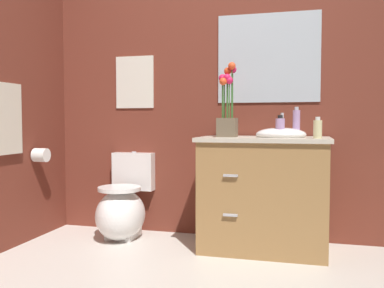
% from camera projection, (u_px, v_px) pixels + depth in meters
% --- Properties ---
extents(wall_back, '(4.54, 0.05, 2.50)m').
position_uv_depth(wall_back, '(248.00, 84.00, 3.44)').
color(wall_back, maroon).
rests_on(wall_back, ground_plane).
extents(toilet, '(0.38, 0.59, 0.69)m').
position_uv_depth(toilet, '(123.00, 208.00, 3.45)').
color(toilet, white).
rests_on(toilet, ground_plane).
extents(vanity_cabinet, '(0.94, 0.56, 1.01)m').
position_uv_depth(vanity_cabinet, '(264.00, 192.00, 3.13)').
color(vanity_cabinet, '#9E7242').
rests_on(vanity_cabinet, ground_plane).
extents(flower_vase, '(0.14, 0.14, 0.55)m').
position_uv_depth(flower_vase, '(227.00, 109.00, 3.14)').
color(flower_vase, brown).
rests_on(flower_vase, vanity_cabinet).
extents(soap_bottle, '(0.05, 0.05, 0.22)m').
position_uv_depth(soap_bottle, '(296.00, 123.00, 3.08)').
color(soap_bottle, '#B28CBF').
rests_on(soap_bottle, vanity_cabinet).
extents(lotion_bottle, '(0.07, 0.07, 0.16)m').
position_uv_depth(lotion_bottle, '(280.00, 127.00, 3.02)').
color(lotion_bottle, '#B28CBF').
rests_on(lotion_bottle, vanity_cabinet).
extents(hand_wash_bottle, '(0.06, 0.06, 0.15)m').
position_uv_depth(hand_wash_bottle, '(318.00, 129.00, 2.88)').
color(hand_wash_bottle, beige).
rests_on(hand_wash_bottle, vanity_cabinet).
extents(wall_poster, '(0.34, 0.01, 0.44)m').
position_uv_depth(wall_poster, '(135.00, 82.00, 3.66)').
color(wall_poster, silver).
extents(wall_mirror, '(0.80, 0.01, 0.70)m').
position_uv_depth(wall_mirror, '(268.00, 58.00, 3.36)').
color(wall_mirror, '#B2BCC6').
extents(hanging_towel, '(0.03, 0.28, 0.52)m').
position_uv_depth(hanging_towel, '(8.00, 119.00, 3.09)').
color(hanging_towel, beige).
extents(toilet_paper_roll, '(0.11, 0.11, 0.11)m').
position_uv_depth(toilet_paper_roll, '(41.00, 155.00, 3.40)').
color(toilet_paper_roll, white).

